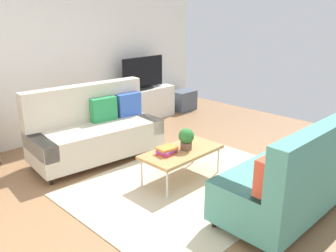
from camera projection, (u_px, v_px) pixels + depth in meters
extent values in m
plane|color=#936B47|center=(176.00, 185.00, 4.60)|extent=(7.68, 7.68, 0.00)
cube|color=white|center=(57.00, 54.00, 6.01)|extent=(6.40, 0.12, 2.90)
cube|color=beige|center=(190.00, 185.00, 4.59)|extent=(2.90, 2.20, 0.01)
cube|color=beige|center=(97.00, 140.00, 5.29)|extent=(1.98, 1.04, 0.44)
cube|color=beige|center=(85.00, 103.00, 5.37)|extent=(1.91, 0.40, 0.56)
cube|color=beige|center=(143.00, 122.00, 5.76)|extent=(0.29, 0.86, 0.22)
cube|color=beige|center=(40.00, 146.00, 4.75)|extent=(0.29, 0.86, 0.22)
cylinder|color=black|center=(157.00, 149.00, 5.64)|extent=(0.05, 0.05, 0.10)
cylinder|color=black|center=(51.00, 181.00, 4.61)|extent=(0.05, 0.05, 0.10)
cylinder|color=black|center=(133.00, 138.00, 6.15)|extent=(0.05, 0.05, 0.10)
cylinder|color=black|center=(33.00, 164.00, 5.11)|extent=(0.05, 0.05, 0.10)
cube|color=#3359B2|center=(129.00, 104.00, 5.67)|extent=(0.41, 0.18, 0.36)
cube|color=#288C4C|center=(104.00, 109.00, 5.40)|extent=(0.41, 0.18, 0.36)
cube|color=teal|center=(288.00, 184.00, 3.96)|extent=(1.92, 0.88, 0.44)
cube|color=teal|center=(323.00, 150.00, 3.58)|extent=(1.90, 0.24, 0.56)
cube|color=teal|center=(245.00, 203.00, 3.36)|extent=(0.22, 0.84, 0.22)
cube|color=teal|center=(323.00, 154.00, 4.48)|extent=(0.22, 0.84, 0.22)
cylinder|color=black|center=(214.00, 223.00, 3.70)|extent=(0.05, 0.05, 0.10)
cylinder|color=black|center=(295.00, 172.00, 4.85)|extent=(0.05, 0.05, 0.10)
cube|color=#D84C33|center=(271.00, 174.00, 3.29)|extent=(0.40, 0.15, 0.36)
cube|color=#3359B2|center=(295.00, 160.00, 3.59)|extent=(0.40, 0.15, 0.36)
cube|color=#B7844C|center=(182.00, 152.00, 4.63)|extent=(1.10, 0.56, 0.04)
cylinder|color=silver|center=(142.00, 173.00, 4.52)|extent=(0.02, 0.02, 0.38)
cylinder|color=silver|center=(193.00, 151.00, 5.19)|extent=(0.02, 0.02, 0.38)
cylinder|color=silver|center=(167.00, 185.00, 4.21)|extent=(0.02, 0.02, 0.38)
cylinder|color=silver|center=(218.00, 160.00, 4.88)|extent=(0.02, 0.02, 0.38)
cube|color=silver|center=(143.00, 104.00, 7.23)|extent=(1.40, 0.44, 0.64)
cube|color=black|center=(143.00, 88.00, 7.11)|extent=(0.36, 0.20, 0.04)
cube|color=black|center=(143.00, 72.00, 7.00)|extent=(1.00, 0.05, 0.60)
cube|color=#4C5666|center=(183.00, 100.00, 7.93)|extent=(0.52, 0.40, 0.44)
cylinder|color=brown|center=(186.00, 146.00, 4.64)|extent=(0.15, 0.15, 0.11)
sphere|color=#2D7233|center=(186.00, 136.00, 4.60)|extent=(0.21, 0.21, 0.21)
cube|color=red|center=(167.00, 153.00, 4.52)|extent=(0.28, 0.23, 0.03)
cube|color=purple|center=(167.00, 150.00, 4.51)|extent=(0.27, 0.22, 0.03)
cube|color=orange|center=(167.00, 148.00, 4.50)|extent=(0.26, 0.21, 0.03)
cylinder|color=#33B29E|center=(118.00, 89.00, 6.75)|extent=(0.11, 0.11, 0.14)
cylinder|color=silver|center=(128.00, 86.00, 6.79)|extent=(0.06, 0.06, 0.24)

